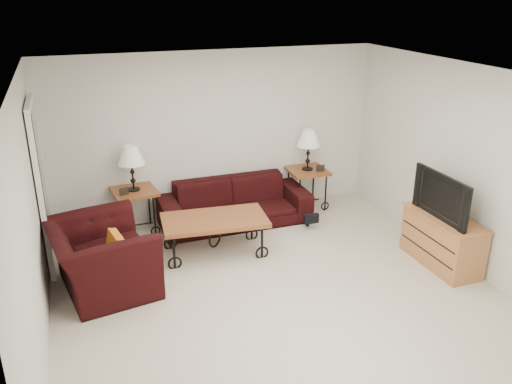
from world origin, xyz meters
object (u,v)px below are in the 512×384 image
Objects in this scene: side_table_left at (136,211)px; tv_stand at (442,240)px; lamp_right at (308,150)px; television at (447,196)px; armchair at (102,258)px; lamp_left at (132,168)px; side_table_right at (307,188)px; coffee_table at (215,236)px; backpack at (308,213)px; sofa at (235,203)px.

side_table_left is 0.59× the size of tv_stand.
lamp_right is 0.65× the size of television.
tv_stand is (4.11, -0.85, -0.08)m from armchair.
lamp_right is 0.51× the size of armchair.
side_table_left is at bearing 0.00° from lamp_left.
side_table_right is 0.65× the size of television.
lamp_right is 2.51m from tv_stand.
side_table_left is at bearing -31.80° from armchair.
lamp_left is 1.53m from coffee_table.
television reaches higher than side_table_left.
coffee_table is 1.55m from backpack.
television is (4.08, -0.85, 0.54)m from armchair.
sofa is 2.24× the size of television.
sofa is at bearing -135.35° from television.
coffee_table is 1.23× the size of tv_stand.
coffee_table is (0.89, -1.02, -0.72)m from lamp_left.
coffee_table is 1.38× the size of television.
side_table_left is 1.00× the size of lamp_left.
armchair is at bearing -156.46° from side_table_right.
lamp_right is at bearing 29.39° from coffee_table.
tv_stand is at bearing -25.60° from coffee_table.
television reaches higher than armchair.
side_table_right is at bearing 0.00° from lamp_right.
side_table_right reaches higher than backpack.
backpack is at bearing -85.65° from armchair.
television is at bearing -70.47° from lamp_right.
lamp_left is 0.52× the size of armchair.
tv_stand is 1.12× the size of television.
lamp_left is 1.01× the size of lamp_right.
lamp_right reaches higher than backpack.
side_table_right is at bearing 109.98° from tv_stand.
lamp_right reaches higher than coffee_table.
backpack is (0.97, -0.51, -0.10)m from sofa.
television reaches higher than side_table_right.
lamp_right reaches higher than sofa.
sofa is 1.77× the size of armchair.
tv_stand is at bearing -76.18° from backpack.
tv_stand reaches higher than coffee_table.
lamp_right is at bearing 0.00° from side_table_right.
sofa is at bearing 130.94° from backpack.
side_table_left is 1.01× the size of side_table_right.
lamp_left is at bearing -180.00° from side_table_right.
coffee_table is at bearing 170.89° from backpack.
lamp_left is (-1.43, 0.18, 0.65)m from sofa.
tv_stand is (0.83, -2.28, 0.01)m from side_table_right.
side_table_left is 2.69m from side_table_right.
lamp_right reaches higher than side_table_left.
tv_stand is 0.62m from television.
armchair is (-2.01, -1.25, 0.08)m from sofa.
side_table_left is at bearing -180.00° from lamp_right.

